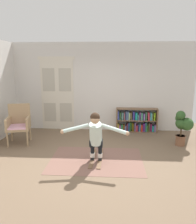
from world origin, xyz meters
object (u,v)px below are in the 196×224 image
object	(u,v)px
bookshelf	(136,121)
skis_pair	(96,159)
potted_plant	(183,125)
person_skier	(96,133)
wicker_chair	(19,123)

from	to	relation	value
bookshelf	skis_pair	size ratio (longest dim) A/B	1.38
potted_plant	person_skier	world-z (taller)	person_skier
bookshelf	person_skier	bearing A→B (deg)	-115.26
bookshelf	wicker_chair	bearing A→B (deg)	-159.43
skis_pair	person_skier	distance (m)	0.71
bookshelf	skis_pair	world-z (taller)	bookshelf
bookshelf	person_skier	size ratio (longest dim) A/B	0.92
bookshelf	person_skier	world-z (taller)	person_skier
wicker_chair	potted_plant	distance (m)	4.56
bookshelf	wicker_chair	size ratio (longest dim) A/B	1.22
wicker_chair	skis_pair	world-z (taller)	wicker_chair
bookshelf	wicker_chair	world-z (taller)	wicker_chair
wicker_chair	potted_plant	size ratio (longest dim) A/B	1.12
skis_pair	bookshelf	bearing A→B (deg)	63.19
potted_plant	person_skier	bearing A→B (deg)	-150.86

